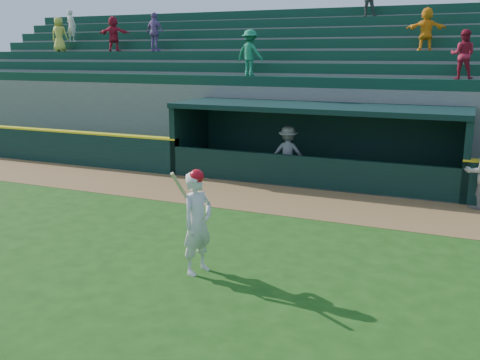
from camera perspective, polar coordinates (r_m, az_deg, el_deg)
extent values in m
plane|color=#1C4711|center=(10.93, -3.40, -8.42)|extent=(120.00, 120.00, 0.00)
cube|color=brown|center=(15.24, 4.98, -2.14)|extent=(40.00, 3.00, 0.01)
cube|color=black|center=(23.25, -23.48, 3.65)|extent=(15.50, 0.30, 1.20)
cube|color=yellow|center=(23.16, -23.62, 5.18)|extent=(15.50, 0.32, 0.06)
imported|color=#969591|center=(17.60, 5.14, 2.88)|extent=(1.25, 0.87, 1.77)
cube|color=#63635E|center=(17.83, 7.88, 0.10)|extent=(9.00, 2.60, 0.04)
cube|color=black|center=(19.34, -5.27, 4.61)|extent=(0.20, 2.60, 2.30)
cube|color=black|center=(16.99, 23.10, 2.40)|extent=(0.20, 2.60, 2.30)
cube|color=black|center=(18.85, 9.07, 4.28)|extent=(9.40, 0.20, 2.30)
cube|color=black|center=(17.45, 8.12, 7.67)|extent=(9.40, 2.80, 0.16)
cube|color=black|center=(16.58, 6.77, 0.84)|extent=(9.00, 0.16, 1.00)
cube|color=brown|center=(18.53, 8.58, 1.31)|extent=(8.40, 0.45, 0.10)
cube|color=slate|center=(19.31, 9.50, 5.38)|extent=(34.00, 0.85, 2.91)
cube|color=#0F3828|center=(19.04, 9.60, 10.22)|extent=(34.00, 0.60, 0.36)
cube|color=slate|center=(20.10, 10.13, 6.31)|extent=(34.00, 0.85, 3.36)
cube|color=#0F3828|center=(19.85, 10.27, 11.61)|extent=(34.00, 0.60, 0.36)
cube|color=slate|center=(20.90, 10.71, 7.16)|extent=(34.00, 0.85, 3.81)
cube|color=#0F3828|center=(20.67, 10.89, 12.89)|extent=(34.00, 0.60, 0.36)
cube|color=slate|center=(21.70, 11.25, 7.96)|extent=(34.00, 0.85, 4.26)
cube|color=#0F3828|center=(21.51, 11.47, 14.07)|extent=(34.00, 0.60, 0.36)
cube|color=slate|center=(22.51, 11.76, 8.69)|extent=(34.00, 0.85, 4.71)
cube|color=#0F3828|center=(22.35, 12.01, 15.16)|extent=(34.00, 0.60, 0.36)
cube|color=slate|center=(23.33, 12.23, 9.37)|extent=(34.00, 0.85, 5.16)
cube|color=#0F3828|center=(23.20, 12.51, 16.17)|extent=(34.00, 0.60, 0.36)
cube|color=slate|center=(24.15, 12.67, 10.01)|extent=(34.00, 0.85, 5.61)
cube|color=#0F3828|center=(24.06, 12.99, 17.10)|extent=(34.00, 0.60, 0.36)
cube|color=slate|center=(24.71, 12.93, 10.06)|extent=(34.50, 0.30, 5.61)
imported|color=#B21B35|center=(25.09, -13.32, 14.92)|extent=(1.46, 0.75, 1.50)
imported|color=#1B7C54|center=(19.99, 1.08, 13.40)|extent=(1.17, 0.82, 1.64)
imported|color=gold|center=(27.03, -18.72, 14.50)|extent=(0.86, 0.67, 1.56)
imported|color=#855EA2|center=(23.89, -9.07, 15.33)|extent=(1.00, 0.59, 1.60)
imported|color=orange|center=(20.26, 19.25, 14.96)|extent=(1.38, 0.58, 1.44)
imported|color=silver|center=(27.68, -17.56, 15.39)|extent=(0.56, 0.39, 1.48)
imported|color=maroon|center=(18.47, 22.68, 12.24)|extent=(0.76, 0.61, 1.52)
imported|color=silver|center=(10.01, -4.56, -4.63)|extent=(0.62, 0.80, 1.93)
sphere|color=red|center=(9.77, -4.66, 0.38)|extent=(0.27, 0.27, 0.27)
cylinder|color=#D6C089|center=(9.72, -6.18, -1.11)|extent=(0.23, 0.50, 0.76)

